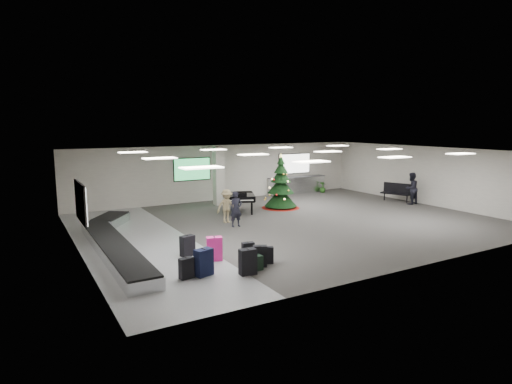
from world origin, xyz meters
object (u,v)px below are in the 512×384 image
baggage_carousel (113,242)px  traveler_bench (411,188)px  service_counter (297,185)px  potted_plant_left (276,191)px  pink_suitcase (214,249)px  potted_plant_right (323,187)px  traveler_a (236,209)px  traveler_b (227,206)px  christmas_tree (281,189)px  grand_piano (239,197)px  bench (397,191)px

baggage_carousel → traveler_bench: bearing=1.7°
service_counter → potted_plant_left: bearing=-155.7°
pink_suitcase → potted_plant_left: bearing=65.1°
baggage_carousel → service_counter: (12.84, 6.73, 0.33)m
service_counter → potted_plant_right: 1.74m
pink_suitcase → traveler_a: traveler_a is taller
traveler_b → potted_plant_right: 10.30m
pink_suitcase → christmas_tree: 9.33m
service_counter → traveler_a: 9.70m
grand_piano → traveler_a: traveler_a is taller
bench → potted_plant_left: bearing=121.5°
potted_plant_right → grand_piano: bearing=-159.1°
baggage_carousel → traveler_a: size_ratio=6.28×
potted_plant_left → traveler_bench: bearing=-44.0°
baggage_carousel → potted_plant_right: bearing=23.0°
baggage_carousel → potted_plant_left: (10.65, 5.74, 0.24)m
traveler_b → service_counter: bearing=33.4°
potted_plant_right → traveler_bench: bearing=-73.9°
pink_suitcase → traveler_a: bearing=71.5°
potted_plant_right → christmas_tree: bearing=-150.4°
baggage_carousel → service_counter: bearing=27.7°
pink_suitcase → traveler_b: 5.46m
pink_suitcase → bench: size_ratio=0.46×
grand_piano → traveler_bench: (9.31, -2.75, 0.10)m
potted_plant_right → service_counter: bearing=160.5°
traveler_bench → potted_plant_left: bearing=-49.4°
traveler_a → potted_plant_right: traveler_a is taller
baggage_carousel → bench: bench is taller
service_counter → grand_piano: 6.99m
bench → traveler_b: (-10.87, 0.03, 0.16)m
traveler_b → potted_plant_right: (9.19, 4.64, -0.40)m
service_counter → bench: bearing=-57.8°
service_counter → pink_suitcase: size_ratio=5.00×
pink_suitcase → traveler_a: (2.77, 3.82, 0.38)m
service_counter → traveler_b: (-7.56, -5.22, 0.21)m
bench → traveler_a: bearing=163.7°
christmas_tree → potted_plant_right: (5.18, 2.94, -0.63)m
grand_piano → potted_plant_right: (7.67, 2.93, -0.42)m
pink_suitcase → christmas_tree: bearing=60.9°
service_counter → baggage_carousel: bearing=-152.3°
christmas_tree → potted_plant_left: (1.36, 2.53, -0.54)m
baggage_carousel → bench: bearing=5.2°
potted_plant_right → potted_plant_left: bearing=-173.8°
service_counter → pink_suitcase: bearing=-136.1°
service_counter → potted_plant_left: service_counter is taller
grand_piano → traveler_b: (-1.52, -1.71, -0.03)m
baggage_carousel → service_counter: service_counter is taller
traveler_a → traveler_b: (-0.02, 0.89, -0.02)m
grand_piano → potted_plant_left: size_ratio=2.57×
traveler_bench → traveler_a: bearing=-6.3°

